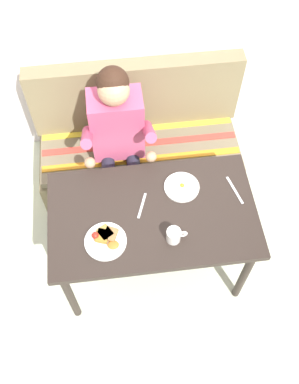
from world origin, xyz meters
name	(u,v)px	position (x,y,z in m)	size (l,w,h in m)	color
ground_plane	(152,263)	(0.00, 0.00, 0.00)	(8.00, 8.00, 0.00)	beige
table	(153,220)	(0.00, 0.00, 0.65)	(1.20, 0.70, 0.73)	#2B221D
couch	(139,150)	(0.00, 0.76, 0.33)	(1.44, 0.56, 1.00)	#786B4C
person	(118,135)	(-0.15, 0.59, 0.74)	(0.45, 0.61, 1.21)	#BA486C
plate_breakfast	(106,240)	(-0.28, -0.14, 0.74)	(0.23, 0.23, 0.05)	white
plate_eggs	(182,187)	(0.19, 0.15, 0.74)	(0.21, 0.21, 0.04)	white
coffee_mug	(174,235)	(0.09, -0.18, 0.78)	(0.12, 0.08, 0.09)	white
fork	(142,206)	(-0.06, 0.06, 0.73)	(0.01, 0.17, 0.01)	silver
knife	(235,190)	(0.50, 0.09, 0.73)	(0.01, 0.20, 0.01)	silver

